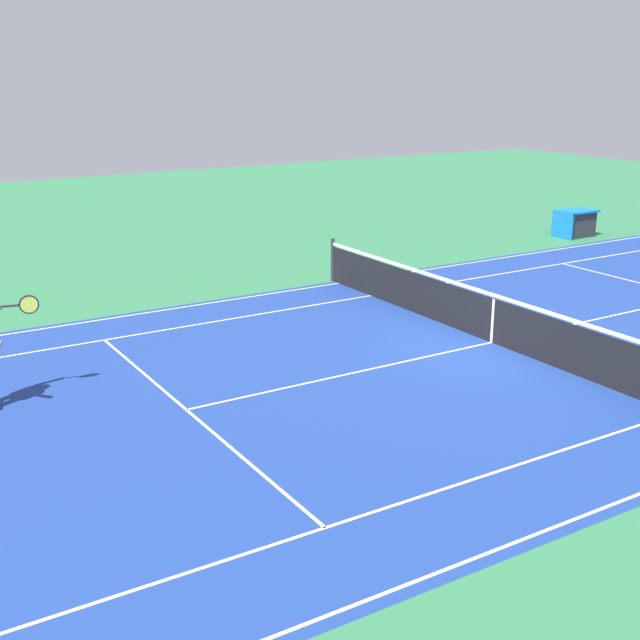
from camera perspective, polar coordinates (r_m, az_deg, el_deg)
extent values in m
plane|color=#2D7247|center=(16.59, 11.68, -1.52)|extent=(60.00, 60.00, 0.00)
cube|color=navy|center=(16.59, 11.68, -1.51)|extent=(24.20, 11.40, 0.00)
cube|color=white|center=(20.75, 1.31, 2.54)|extent=(23.80, 0.05, 0.01)
cube|color=white|center=(19.64, 3.51, 1.69)|extent=(23.80, 0.05, 0.01)
cube|color=white|center=(13.27, -9.13, -6.08)|extent=(0.05, 8.22, 0.01)
cube|color=white|center=(16.59, 11.68, -1.50)|extent=(12.80, 0.05, 0.01)
cylinder|color=#2D2D33|center=(20.87, 0.87, 4.14)|extent=(0.10, 0.10, 1.08)
cube|color=black|center=(16.46, 11.77, -0.06)|extent=(0.02, 11.60, 0.88)
cube|color=white|center=(16.32, 11.87, 1.65)|extent=(0.04, 11.60, 0.06)
cube|color=white|center=(16.46, 11.77, -0.06)|extent=(0.04, 0.06, 0.88)
cylinder|color=#232326|center=(13.99, -20.49, 0.91)|extent=(0.28, 0.10, 0.04)
torus|color=#232326|center=(13.98, -19.31, 1.01)|extent=(0.31, 0.10, 0.31)
cylinder|color=#C6D84C|center=(13.98, -19.31, 1.01)|extent=(0.26, 0.07, 0.27)
sphere|color=#CCE01E|center=(19.85, 5.12, 1.91)|extent=(0.07, 0.07, 0.07)
cube|color=#2D2D33|center=(27.79, 17.10, 6.30)|extent=(1.10, 0.70, 0.80)
cube|color=blue|center=(27.72, 17.18, 7.16)|extent=(1.24, 0.84, 0.06)
cube|color=blue|center=(27.34, 16.26, 6.25)|extent=(0.06, 0.84, 0.84)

